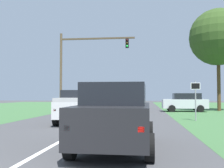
% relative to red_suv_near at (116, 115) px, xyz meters
% --- Properties ---
extents(ground_plane, '(120.00, 120.00, 0.00)m').
position_rel_red_suv_near_xyz_m(ground_plane, '(-2.12, 7.67, -1.05)').
color(ground_plane, '#424244').
extents(red_suv_near, '(2.32, 4.81, 2.00)m').
position_rel_red_suv_near_xyz_m(red_suv_near, '(0.00, 0.00, 0.00)').
color(red_suv_near, black).
rests_on(red_suv_near, ground_plane).
extents(pickup_truck_lead, '(2.54, 5.15, 1.93)m').
position_rel_red_suv_near_xyz_m(pickup_truck_lead, '(-2.89, 7.36, -0.06)').
color(pickup_truck_lead, silver).
rests_on(pickup_truck_lead, ground_plane).
extents(traffic_light, '(7.60, 0.40, 7.91)m').
position_rel_red_suv_near_xyz_m(traffic_light, '(-5.54, 18.39, 4.17)').
color(traffic_light, brown).
rests_on(traffic_light, ground_plane).
extents(keep_moving_sign, '(0.60, 0.09, 2.57)m').
position_rel_red_suv_near_xyz_m(keep_moving_sign, '(4.15, 9.59, 0.60)').
color(keep_moving_sign, gray).
rests_on(keep_moving_sign, ground_plane).
extents(oak_tree_right, '(5.91, 5.91, 10.63)m').
position_rel_red_suv_near_xyz_m(oak_tree_right, '(8.58, 20.81, 6.61)').
color(oak_tree_right, '#4C351E').
rests_on(oak_tree_right, ground_plane).
extents(crossing_suv_far, '(4.34, 2.12, 1.82)m').
position_rel_red_suv_near_xyz_m(crossing_suv_far, '(4.92, 19.30, -0.10)').
color(crossing_suv_far, silver).
rests_on(crossing_suv_far, ground_plane).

